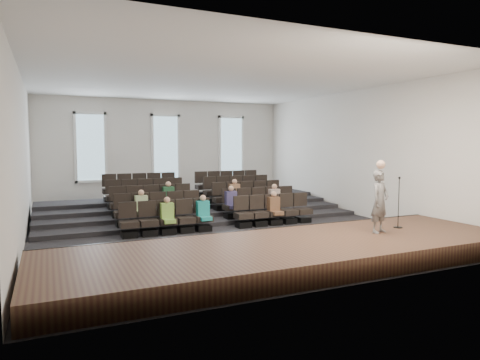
# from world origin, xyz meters

# --- Properties ---
(ground) EXTENTS (14.00, 14.00, 0.00)m
(ground) POSITION_xyz_m (0.00, 0.00, 0.00)
(ground) COLOR black
(ground) RESTS_ON ground
(ceiling) EXTENTS (12.00, 14.00, 0.02)m
(ceiling) POSITION_xyz_m (0.00, 0.00, 5.01)
(ceiling) COLOR white
(ceiling) RESTS_ON ground
(wall_back) EXTENTS (12.00, 0.04, 5.00)m
(wall_back) POSITION_xyz_m (0.00, 7.02, 2.50)
(wall_back) COLOR silver
(wall_back) RESTS_ON ground
(wall_front) EXTENTS (12.00, 0.04, 5.00)m
(wall_front) POSITION_xyz_m (0.00, -7.02, 2.50)
(wall_front) COLOR silver
(wall_front) RESTS_ON ground
(wall_left) EXTENTS (0.04, 14.00, 5.00)m
(wall_left) POSITION_xyz_m (-6.02, 0.00, 2.50)
(wall_left) COLOR silver
(wall_left) RESTS_ON ground
(wall_right) EXTENTS (0.04, 14.00, 5.00)m
(wall_right) POSITION_xyz_m (6.02, 0.00, 2.50)
(wall_right) COLOR silver
(wall_right) RESTS_ON ground
(stage) EXTENTS (11.80, 3.60, 0.50)m
(stage) POSITION_xyz_m (0.00, -5.10, 0.25)
(stage) COLOR #4C3520
(stage) RESTS_ON ground
(stage_lip) EXTENTS (11.80, 0.06, 0.52)m
(stage_lip) POSITION_xyz_m (0.00, -3.33, 0.25)
(stage_lip) COLOR black
(stage_lip) RESTS_ON ground
(risers) EXTENTS (11.80, 4.80, 0.60)m
(risers) POSITION_xyz_m (0.00, 3.17, 0.20)
(risers) COLOR black
(risers) RESTS_ON ground
(seating_rows) EXTENTS (6.80, 4.70, 1.67)m
(seating_rows) POSITION_xyz_m (-0.00, 1.54, 0.68)
(seating_rows) COLOR black
(seating_rows) RESTS_ON ground
(windows) EXTENTS (8.44, 0.10, 3.24)m
(windows) POSITION_xyz_m (0.00, 6.95, 2.70)
(windows) COLOR white
(windows) RESTS_ON wall_back
(audience) EXTENTS (5.45, 2.64, 1.10)m
(audience) POSITION_xyz_m (0.00, 0.32, 0.81)
(audience) COLOR #7AAA44
(audience) RESTS_ON seating_rows
(speaker) EXTENTS (0.70, 0.56, 1.66)m
(speaker) POSITION_xyz_m (2.65, -5.05, 1.33)
(speaker) COLOR #64615E
(speaker) RESTS_ON stage
(mic_stand) EXTENTS (0.24, 0.24, 1.44)m
(mic_stand) POSITION_xyz_m (3.62, -4.73, 0.93)
(mic_stand) COLOR black
(mic_stand) RESTS_ON stage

